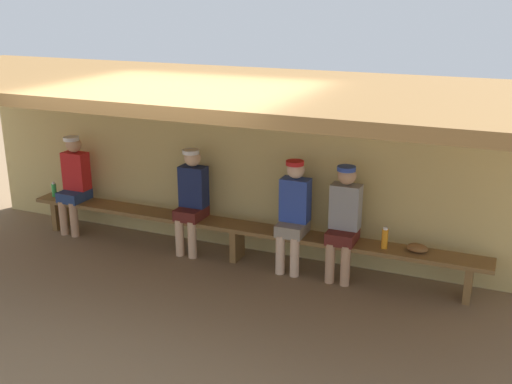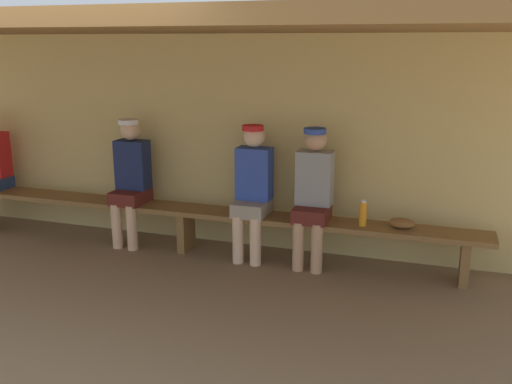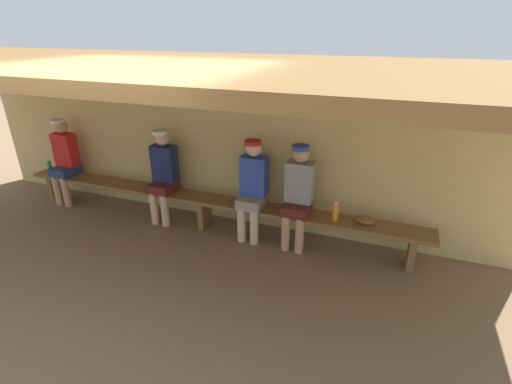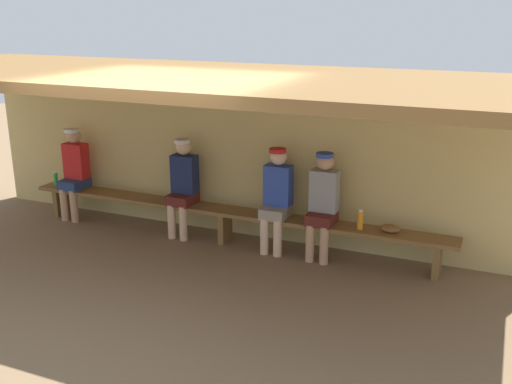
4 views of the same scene
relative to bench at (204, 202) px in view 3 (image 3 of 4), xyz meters
name	(u,v)px [view 3 (image 3 of 4)]	position (x,y,z in m)	size (l,w,h in m)	color
ground_plane	(139,291)	(0.00, -1.55, -0.39)	(24.00, 24.00, 0.00)	brown
back_wall	(216,144)	(0.00, 0.45, 0.71)	(8.00, 0.20, 2.20)	tan
dugout_roof	(153,67)	(0.00, -0.85, 1.87)	(8.00, 2.80, 0.12)	brown
bench	(204,202)	(0.00, 0.00, 0.00)	(6.00, 0.36, 0.46)	brown
player_middle	(298,192)	(1.34, 0.00, 0.36)	(0.34, 0.42, 1.34)	#591E19
player_in_white	(163,172)	(-0.63, 0.00, 0.36)	(0.34, 0.42, 1.34)	#591E19
player_with_sunglasses	(64,157)	(-2.45, 0.00, 0.36)	(0.34, 0.42, 1.34)	navy
player_in_red	(253,185)	(0.73, 0.00, 0.36)	(0.34, 0.42, 1.34)	gray
water_bottle_orange	(49,166)	(-2.82, 0.01, 0.17)	(0.07, 0.07, 0.21)	green
water_bottle_clear	(335,211)	(1.83, -0.03, 0.19)	(0.07, 0.07, 0.25)	orange
baseball_glove_tan	(365,220)	(2.18, 0.02, 0.12)	(0.24, 0.17, 0.09)	brown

